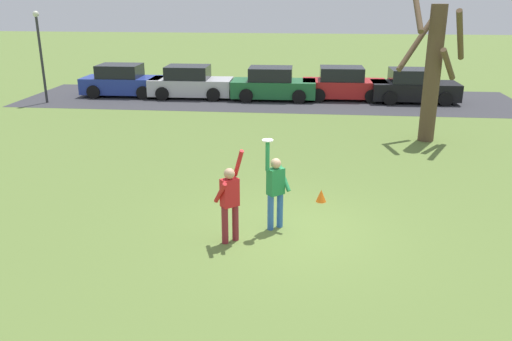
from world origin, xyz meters
TOP-DOWN VIEW (x-y plane):
  - ground_plane at (0.00, 0.00)m, footprint 120.00×120.00m
  - person_catcher at (-0.33, 0.06)m, footprint 0.56×0.55m
  - person_defender at (-1.24, -0.71)m, footprint 0.65×0.65m
  - frisbee_disc at (-0.51, -0.08)m, footprint 0.24×0.24m
  - parked_car_blue at (-9.25, 15.32)m, footprint 4.13×2.10m
  - parked_car_silver at (-5.68, 15.19)m, footprint 4.13×2.10m
  - parked_car_green at (-1.50, 15.09)m, footprint 4.13×2.10m
  - parked_car_red at (1.97, 15.53)m, footprint 4.13×2.10m
  - parked_car_black at (5.32, 15.17)m, footprint 4.13×2.10m
  - parking_strip at (-1.74, 15.13)m, footprint 24.34×6.40m
  - bare_tree_tall at (4.53, 8.05)m, footprint 2.38×2.37m
  - lamppost_by_lot at (-12.30, 13.13)m, footprint 0.28×0.28m
  - field_cone_orange at (0.72, 1.77)m, footprint 0.26×0.26m

SIDE VIEW (x-z plane):
  - ground_plane at x=0.00m, z-range 0.00..0.00m
  - parking_strip at x=-1.74m, z-range 0.00..0.01m
  - field_cone_orange at x=0.72m, z-range 0.00..0.32m
  - parked_car_blue at x=-9.25m, z-range -0.07..1.52m
  - parked_car_silver at x=-5.68m, z-range -0.07..1.52m
  - parked_car_green at x=-1.50m, z-range -0.07..1.52m
  - parked_car_red at x=1.97m, z-range -0.07..1.52m
  - parked_car_black at x=5.32m, z-range -0.07..1.52m
  - person_defender at x=-1.24m, z-range -0.04..2.00m
  - person_catcher at x=-0.33m, z-range -0.06..2.02m
  - frisbee_disc at x=-0.51m, z-range 2.08..2.10m
  - bare_tree_tall at x=4.53m, z-range 0.04..5.07m
  - lamppost_by_lot at x=-12.30m, z-range 0.46..4.72m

